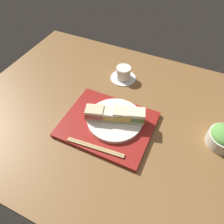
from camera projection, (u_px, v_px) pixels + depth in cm
name	position (u px, v px, depth cm)	size (l,w,h in cm)	color
ground_plane	(122.00, 120.00, 94.84)	(140.00, 100.00, 3.00)	brown
serving_tray	(108.00, 124.00, 90.10)	(36.73, 29.83, 1.73)	maroon
sandwich_plate	(115.00, 120.00, 89.65)	(23.10, 23.10, 1.60)	white
sandwich_nearmost	(95.00, 113.00, 87.71)	(8.67, 7.43, 4.99)	beige
sandwich_inner_near	(108.00, 114.00, 87.53)	(9.01, 7.60, 4.50)	#EFE5C1
sandwich_inner_far	(122.00, 115.00, 86.91)	(8.53, 7.37, 5.19)	beige
sandwich_farmost	(136.00, 116.00, 86.51)	(8.62, 7.17, 5.31)	#EFE5C1
salad_bowl	(224.00, 137.00, 82.25)	(12.24, 12.24, 8.15)	beige
chopsticks_pair	(95.00, 147.00, 81.30)	(22.99, 3.63, 0.70)	tan
coffee_cup	(123.00, 74.00, 108.80)	(12.96, 12.96, 6.65)	white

